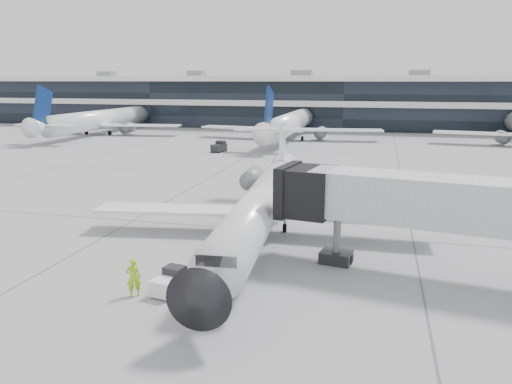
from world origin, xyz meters
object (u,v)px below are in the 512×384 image
(jet_bridge, at_px, (461,205))
(ramp_worker, at_px, (134,277))
(baggage_tug, at_px, (171,282))
(regional_jet, at_px, (262,203))

(jet_bridge, xyz_separation_m, ramp_worker, (-15.32, -5.80, -3.12))
(ramp_worker, relative_size, baggage_tug, 0.91)
(regional_jet, xyz_separation_m, baggage_tug, (-2.21, -10.02, -1.72))
(jet_bridge, height_order, ramp_worker, jet_bridge)
(regional_jet, bearing_deg, baggage_tug, -106.76)
(ramp_worker, distance_m, baggage_tug, 1.80)
(jet_bridge, distance_m, baggage_tug, 15.06)
(regional_jet, bearing_deg, ramp_worker, -113.56)
(jet_bridge, bearing_deg, regional_jet, 166.49)
(regional_jet, xyz_separation_m, ramp_worker, (-3.77, -10.81, -1.31))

